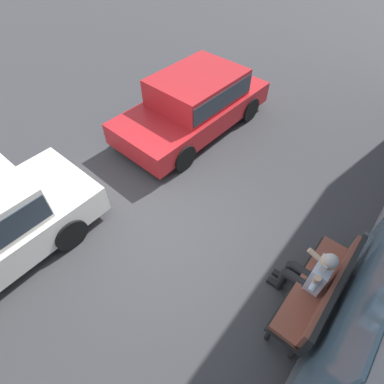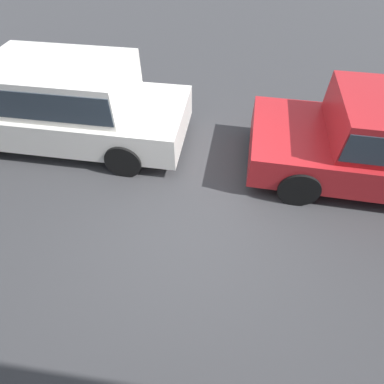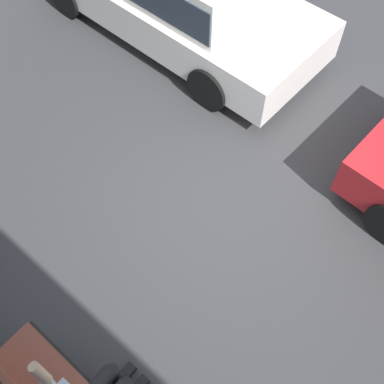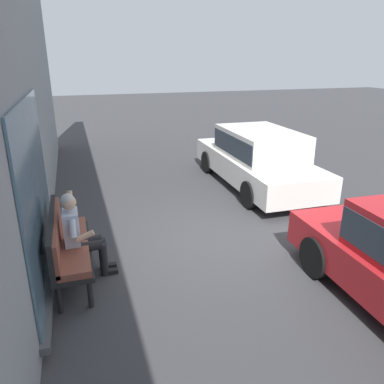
{
  "view_description": "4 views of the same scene",
  "coord_description": "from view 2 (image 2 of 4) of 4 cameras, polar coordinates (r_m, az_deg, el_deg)",
  "views": [
    {
      "loc": [
        2.15,
        2.6,
        4.82
      ],
      "look_at": [
        -0.46,
        0.46,
        1.02
      ],
      "focal_mm": 28.0,
      "sensor_mm": 36.0,
      "label": 1
    },
    {
      "loc": [
        -0.43,
        2.6,
        3.63
      ],
      "look_at": [
        -0.13,
        0.41,
        1.24
      ],
      "focal_mm": 28.0,
      "sensor_mm": 36.0,
      "label": 2
    },
    {
      "loc": [
        -1.57,
        2.6,
        4.95
      ],
      "look_at": [
        0.14,
        0.61,
        0.8
      ],
      "focal_mm": 45.0,
      "sensor_mm": 36.0,
      "label": 3
    },
    {
      "loc": [
        -5.84,
        2.6,
        3.2
      ],
      "look_at": [
        0.14,
        0.69,
        0.94
      ],
      "focal_mm": 35.0,
      "sensor_mm": 36.0,
      "label": 4
    }
  ],
  "objects": [
    {
      "name": "ground_plane",
      "position": [
        4.49,
        -0.89,
        -6.7
      ],
      "size": [
        60.0,
        60.0,
        0.0
      ],
      "primitive_type": "plane",
      "color": "#38383A"
    },
    {
      "name": "parked_car_mid",
      "position": [
        6.07,
        -23.78,
        15.65
      ],
      "size": [
        4.69,
        1.92,
        1.5
      ],
      "color": "white",
      "rests_on": "ground_plane"
    }
  ]
}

